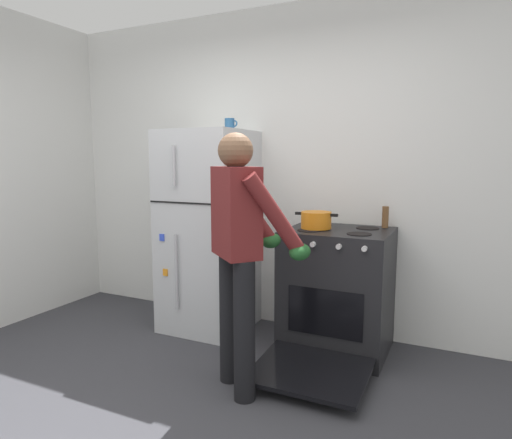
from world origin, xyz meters
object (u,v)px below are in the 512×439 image
at_px(person_cook, 241,241).
at_px(stove_range, 337,292).
at_px(coffee_mug, 230,124).
at_px(pepper_mill, 385,217).
at_px(refrigerator, 209,231).
at_px(red_pot, 316,220).

bearing_deg(person_cook, stove_range, 64.80).
xyz_separation_m(coffee_mug, pepper_mill, (1.24, 0.15, -0.71)).
bearing_deg(refrigerator, person_cook, -48.64).
xyz_separation_m(stove_range, coffee_mug, (-0.94, 0.07, 1.27)).
distance_m(coffee_mug, pepper_mill, 1.44).
xyz_separation_m(person_cook, coffee_mug, (-0.55, 0.89, 0.78)).
distance_m(person_cook, pepper_mill, 1.24).
distance_m(stove_range, pepper_mill, 0.67).
distance_m(red_pot, pepper_mill, 0.52).
height_order(person_cook, coffee_mug, coffee_mug).
height_order(refrigerator, person_cook, refrigerator).
xyz_separation_m(stove_range, person_cook, (-0.38, -0.82, 0.50)).
xyz_separation_m(refrigerator, person_cook, (0.74, -0.84, 0.11)).
relative_size(person_cook, coffee_mug, 14.28).
relative_size(stove_range, red_pot, 3.79).
height_order(stove_range, red_pot, red_pot).
bearing_deg(person_cook, pepper_mill, 56.54).
bearing_deg(coffee_mug, person_cook, -58.02).
distance_m(stove_range, person_cook, 1.03).
relative_size(person_cook, red_pot, 4.92).
height_order(person_cook, red_pot, person_cook).
distance_m(stove_range, red_pot, 0.57).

